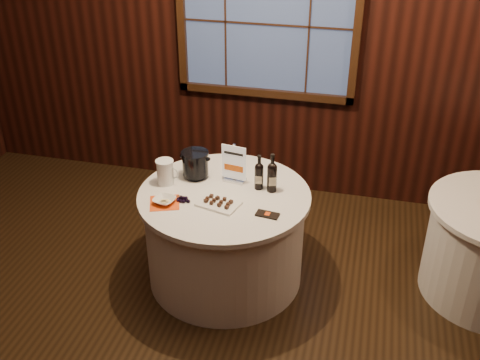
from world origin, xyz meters
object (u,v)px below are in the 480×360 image
(grape_bunch, at_px, (183,199))
(glass_pitcher, at_px, (165,172))
(chocolate_box, at_px, (267,215))
(cracker_bowl, at_px, (164,200))
(port_bottle_right, at_px, (272,175))
(port_bottle_left, at_px, (259,174))
(sign_stand, at_px, (234,169))
(chocolate_plate, at_px, (219,203))
(ice_bucket, at_px, (195,164))
(main_table, at_px, (225,236))

(grape_bunch, relative_size, glass_pitcher, 0.85)
(chocolate_box, xyz_separation_m, cracker_bowl, (-0.75, -0.02, 0.02))
(port_bottle_right, xyz_separation_m, chocolate_box, (0.04, -0.33, -0.12))
(port_bottle_left, xyz_separation_m, chocolate_box, (0.14, -0.35, -0.11))
(port_bottle_left, distance_m, chocolate_box, 0.39)
(glass_pitcher, bearing_deg, cracker_bowl, -66.12)
(sign_stand, bearing_deg, chocolate_plate, -85.35)
(port_bottle_right, relative_size, ice_bucket, 1.41)
(main_table, distance_m, glass_pitcher, 0.67)
(chocolate_box, xyz_separation_m, glass_pitcher, (-0.83, 0.25, 0.09))
(ice_bucket, bearing_deg, grape_bunch, -86.48)
(main_table, xyz_separation_m, ice_bucket, (-0.28, 0.18, 0.50))
(port_bottle_right, bearing_deg, sign_stand, 147.27)
(sign_stand, xyz_separation_m, cracker_bowl, (-0.41, -0.42, -0.08))
(ice_bucket, height_order, grape_bunch, ice_bucket)
(sign_stand, bearing_deg, cracker_bowl, -125.18)
(main_table, height_order, port_bottle_right, port_bottle_right)
(glass_pitcher, bearing_deg, ice_bucket, 43.76)
(ice_bucket, xyz_separation_m, chocolate_plate, (0.28, -0.35, -0.10))
(port_bottle_left, distance_m, glass_pitcher, 0.71)
(sign_stand, distance_m, chocolate_box, 0.54)
(ice_bucket, distance_m, glass_pitcher, 0.24)
(grape_bunch, bearing_deg, sign_stand, 52.03)
(main_table, bearing_deg, glass_pitcher, 175.74)
(chocolate_plate, bearing_deg, chocolate_box, -7.65)
(sign_stand, bearing_deg, port_bottle_left, -7.24)
(chocolate_box, bearing_deg, cracker_bowl, -171.62)
(glass_pitcher, distance_m, cracker_bowl, 0.29)
(grape_bunch, bearing_deg, port_bottle_left, 32.10)
(sign_stand, distance_m, port_bottle_right, 0.31)
(port_bottle_right, distance_m, grape_bunch, 0.67)
(chocolate_plate, height_order, glass_pitcher, glass_pitcher)
(ice_bucket, height_order, chocolate_box, ice_bucket)
(grape_bunch, bearing_deg, chocolate_plate, 2.15)
(chocolate_box, distance_m, cracker_bowl, 0.75)
(sign_stand, height_order, grape_bunch, sign_stand)
(ice_bucket, bearing_deg, sign_stand, 1.56)
(ice_bucket, xyz_separation_m, cracker_bowl, (-0.10, -0.42, -0.09))
(glass_pitcher, bearing_deg, main_table, 1.49)
(port_bottle_left, xyz_separation_m, ice_bucket, (-0.51, 0.05, -0.01))
(port_bottle_left, relative_size, grape_bunch, 1.66)
(grape_bunch, bearing_deg, ice_bucket, 93.52)
(chocolate_box, bearing_deg, ice_bucket, 155.36)
(port_bottle_left, bearing_deg, cracker_bowl, -155.54)
(main_table, relative_size, chocolate_box, 8.03)
(cracker_bowl, bearing_deg, chocolate_plate, 10.32)
(main_table, distance_m, sign_stand, 0.53)
(port_bottle_left, relative_size, cracker_bowl, 1.80)
(port_bottle_left, xyz_separation_m, port_bottle_right, (0.10, -0.01, 0.01))
(chocolate_plate, bearing_deg, port_bottle_left, 52.37)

